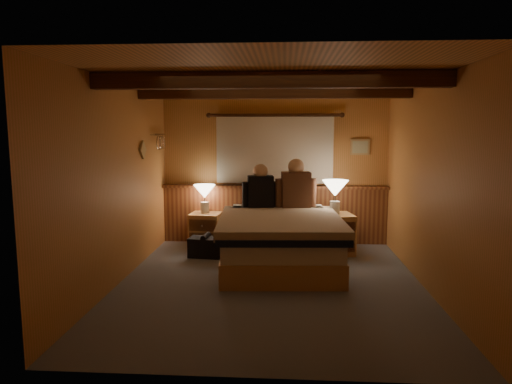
# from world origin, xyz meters

# --- Properties ---
(floor) EXTENTS (4.20, 4.20, 0.00)m
(floor) POSITION_xyz_m (0.00, 0.00, 0.00)
(floor) COLOR slate
(floor) RESTS_ON ground
(ceiling) EXTENTS (4.20, 4.20, 0.00)m
(ceiling) POSITION_xyz_m (0.00, 0.00, 2.40)
(ceiling) COLOR #E39D55
(ceiling) RESTS_ON wall_back
(wall_back) EXTENTS (3.60, 0.00, 3.60)m
(wall_back) POSITION_xyz_m (0.00, 2.10, 1.20)
(wall_back) COLOR #C88147
(wall_back) RESTS_ON floor
(wall_left) EXTENTS (0.00, 4.20, 4.20)m
(wall_left) POSITION_xyz_m (-1.80, 0.00, 1.20)
(wall_left) COLOR #C88147
(wall_left) RESTS_ON floor
(wall_right) EXTENTS (0.00, 4.20, 4.20)m
(wall_right) POSITION_xyz_m (1.80, 0.00, 1.20)
(wall_right) COLOR #C88147
(wall_right) RESTS_ON floor
(wall_front) EXTENTS (3.60, 0.00, 3.60)m
(wall_front) POSITION_xyz_m (0.00, -2.10, 1.20)
(wall_front) COLOR #C88147
(wall_front) RESTS_ON floor
(wainscot) EXTENTS (3.60, 0.23, 0.94)m
(wainscot) POSITION_xyz_m (0.00, 2.04, 0.49)
(wainscot) COLOR brown
(wainscot) RESTS_ON wall_back
(curtain_window) EXTENTS (2.18, 0.09, 1.11)m
(curtain_window) POSITION_xyz_m (0.00, 2.03, 1.52)
(curtain_window) COLOR #4D2B13
(curtain_window) RESTS_ON wall_back
(ceiling_beams) EXTENTS (3.60, 1.65, 0.16)m
(ceiling_beams) POSITION_xyz_m (0.00, 0.15, 2.31)
(ceiling_beams) COLOR #4D2B13
(ceiling_beams) RESTS_ON ceiling
(coat_rail) EXTENTS (0.05, 0.55, 0.24)m
(coat_rail) POSITION_xyz_m (-1.72, 1.58, 1.67)
(coat_rail) COLOR silver
(coat_rail) RESTS_ON wall_left
(framed_print) EXTENTS (0.30, 0.04, 0.25)m
(framed_print) POSITION_xyz_m (1.35, 2.08, 1.55)
(framed_print) COLOR tan
(framed_print) RESTS_ON wall_back
(bed) EXTENTS (1.68, 2.11, 0.69)m
(bed) POSITION_xyz_m (0.11, 0.71, 0.36)
(bed) COLOR tan
(bed) RESTS_ON floor
(nightstand_left) EXTENTS (0.50, 0.46, 0.52)m
(nightstand_left) POSITION_xyz_m (-1.08, 1.76, 0.26)
(nightstand_left) COLOR tan
(nightstand_left) RESTS_ON floor
(nightstand_right) EXTENTS (0.62, 0.58, 0.59)m
(nightstand_right) POSITION_xyz_m (0.90, 1.40, 0.30)
(nightstand_right) COLOR tan
(nightstand_right) RESTS_ON floor
(lamp_left) EXTENTS (0.34, 0.34, 0.45)m
(lamp_left) POSITION_xyz_m (-1.10, 1.81, 0.83)
(lamp_left) COLOR silver
(lamp_left) RESTS_ON nightstand_left
(lamp_right) EXTENTS (0.38, 0.38, 0.50)m
(lamp_right) POSITION_xyz_m (0.90, 1.42, 0.94)
(lamp_right) COLOR silver
(lamp_right) RESTS_ON nightstand_right
(person_left) EXTENTS (0.54, 0.27, 0.66)m
(person_left) POSITION_xyz_m (-0.19, 1.41, 0.95)
(person_left) COLOR black
(person_left) RESTS_ON bed
(person_right) EXTENTS (0.61, 0.29, 0.74)m
(person_right) POSITION_xyz_m (0.33, 1.44, 0.98)
(person_right) COLOR #533221
(person_right) RESTS_ON bed
(duffel_bag) EXTENTS (0.50, 0.33, 0.34)m
(duffel_bag) POSITION_xyz_m (-0.97, 1.11, 0.15)
(duffel_bag) COLOR black
(duffel_bag) RESTS_ON floor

